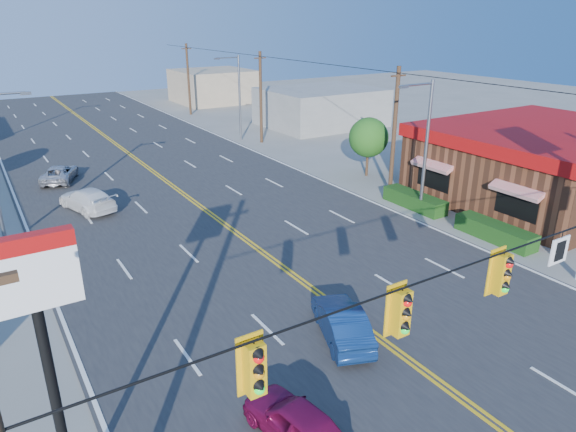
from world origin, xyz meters
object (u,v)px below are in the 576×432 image
signal_span (525,282)px  car_magenta (296,423)px  car_silver (60,174)px  pizza_hut_sign (40,324)px  kfc (544,163)px  car_white (87,200)px  car_blue (342,323)px

signal_span → car_magenta: (-5.17, 2.78, -4.27)m
signal_span → car_silver: size_ratio=5.62×
signal_span → car_magenta: 7.25m
pizza_hut_sign → car_silver: (4.44, 28.55, -4.58)m
kfc → car_white: 29.30m
car_blue → car_white: car_white is taller
car_blue → car_silver: bearing=-57.4°
car_white → car_blue: bearing=88.3°
car_silver → kfc: bearing=164.0°
car_magenta → kfc: bearing=-168.5°
car_blue → car_silver: car_blue is taller
car_blue → kfc: bearing=-143.2°
pizza_hut_sign → car_silver: bearing=81.2°
pizza_hut_sign → car_magenta: size_ratio=1.88×
car_magenta → car_silver: (-1.28, 29.77, -0.02)m
kfc → car_white: size_ratio=3.47×
signal_span → car_white: size_ratio=5.18×
car_magenta → car_blue: 5.27m
signal_span → pizza_hut_sign: 11.60m
signal_span → car_blue: bearing=99.8°
car_silver → pizza_hut_sign: bearing=103.0°
signal_span → car_silver: signal_span is taller
kfc → car_blue: (-21.07, -5.94, -1.72)m
signal_span → car_white: 26.38m
pizza_hut_sign → car_magenta: 7.41m
signal_span → car_white: signal_span is taller
signal_span → car_blue: 7.46m
car_magenta → car_silver: 29.80m
kfc → car_white: kfc is taller
car_blue → car_magenta: bearing=59.6°
pizza_hut_sign → car_magenta: bearing=-12.0°
car_magenta → car_silver: size_ratio=0.84×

